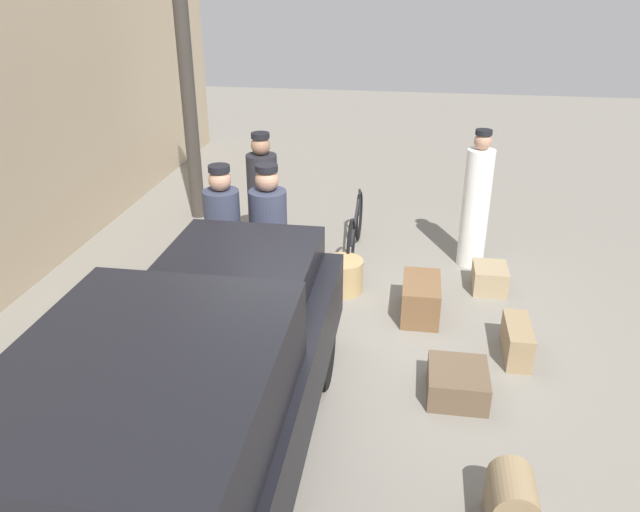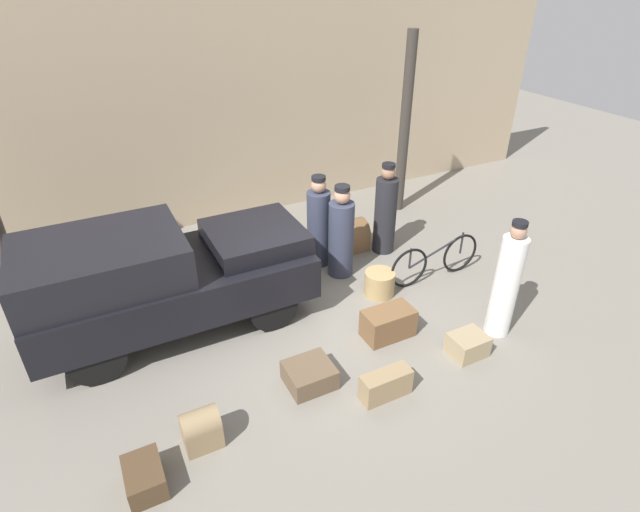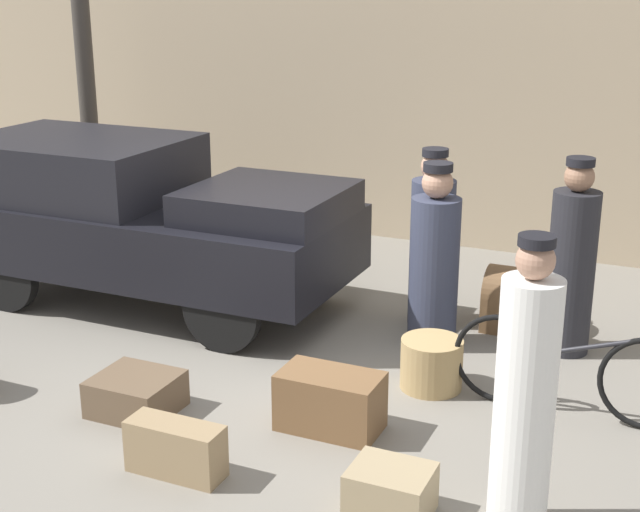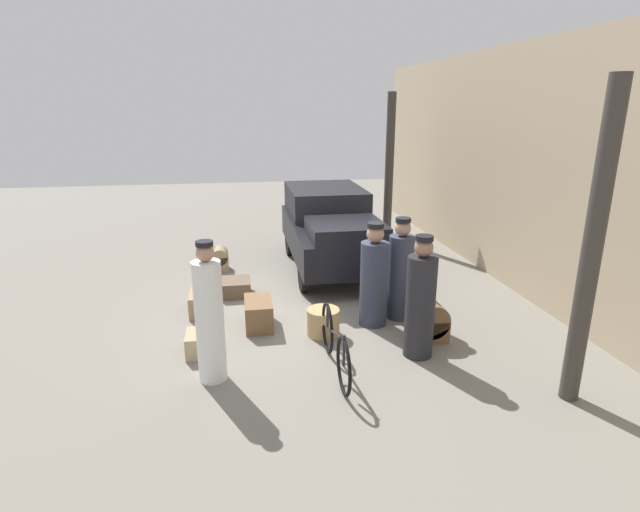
{
  "view_description": "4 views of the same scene",
  "coord_description": "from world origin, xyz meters",
  "px_view_note": "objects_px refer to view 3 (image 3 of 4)",
  "views": [
    {
      "loc": [
        -5.66,
        -0.71,
        3.72
      ],
      "look_at": [
        0.2,
        0.2,
        0.95
      ],
      "focal_mm": 35.0,
      "sensor_mm": 36.0,
      "label": 1
    },
    {
      "loc": [
        -2.76,
        -5.62,
        4.84
      ],
      "look_at": [
        0.2,
        0.2,
        0.95
      ],
      "focal_mm": 28.0,
      "sensor_mm": 36.0,
      "label": 2
    },
    {
      "loc": [
        3.13,
        -6.31,
        3.22
      ],
      "look_at": [
        0.2,
        0.2,
        0.95
      ],
      "focal_mm": 50.0,
      "sensor_mm": 36.0,
      "label": 3
    },
    {
      "loc": [
        8.18,
        -1.14,
        3.4
      ],
      "look_at": [
        0.2,
        0.2,
        0.95
      ],
      "focal_mm": 28.0,
      "sensor_mm": 36.0,
      "label": 4
    }
  ],
  "objects_px": {
    "wicker_basket": "(431,364)",
    "suitcase_small_leather": "(176,449)",
    "porter_standing_middle": "(434,265)",
    "bicycle": "(572,370)",
    "trunk_umber_medium": "(330,401)",
    "suitcase_tan_flat": "(136,394)",
    "suitcase_black_upright": "(390,492)",
    "porter_carrying_trunk": "(571,266)",
    "porter_lifting_near_truck": "(432,246)",
    "porter_with_bicycle": "(525,399)",
    "truck": "(140,214)",
    "trunk_wicker_pale": "(516,301)"
  },
  "relations": [
    {
      "from": "wicker_basket",
      "to": "suitcase_small_leather",
      "type": "relative_size",
      "value": 0.75
    },
    {
      "from": "porter_standing_middle",
      "to": "suitcase_small_leather",
      "type": "height_order",
      "value": "porter_standing_middle"
    },
    {
      "from": "bicycle",
      "to": "trunk_umber_medium",
      "type": "bearing_deg",
      "value": -149.49
    },
    {
      "from": "suitcase_tan_flat",
      "to": "trunk_umber_medium",
      "type": "relative_size",
      "value": 0.81
    },
    {
      "from": "porter_standing_middle",
      "to": "suitcase_black_upright",
      "type": "bearing_deg",
      "value": -77.92
    },
    {
      "from": "porter_carrying_trunk",
      "to": "suitcase_tan_flat",
      "type": "bearing_deg",
      "value": -137.89
    },
    {
      "from": "bicycle",
      "to": "porter_lifting_near_truck",
      "type": "xyz_separation_m",
      "value": [
        -1.55,
        1.4,
        0.39
      ]
    },
    {
      "from": "trunk_umber_medium",
      "to": "bicycle",
      "type": "bearing_deg",
      "value": 30.51
    },
    {
      "from": "wicker_basket",
      "to": "suitcase_small_leather",
      "type": "bearing_deg",
      "value": -120.77
    },
    {
      "from": "wicker_basket",
      "to": "bicycle",
      "type": "bearing_deg",
      "value": -1.84
    },
    {
      "from": "suitcase_black_upright",
      "to": "bicycle",
      "type": "bearing_deg",
      "value": 65.9
    },
    {
      "from": "porter_lifting_near_truck",
      "to": "suitcase_tan_flat",
      "type": "bearing_deg",
      "value": -119.06
    },
    {
      "from": "porter_with_bicycle",
      "to": "wicker_basket",
      "type": "bearing_deg",
      "value": 122.82
    },
    {
      "from": "suitcase_black_upright",
      "to": "trunk_umber_medium",
      "type": "relative_size",
      "value": 0.67
    },
    {
      "from": "truck",
      "to": "suitcase_tan_flat",
      "type": "xyz_separation_m",
      "value": [
        1.37,
        -2.08,
        -0.77
      ]
    },
    {
      "from": "porter_with_bicycle",
      "to": "suitcase_black_upright",
      "type": "distance_m",
      "value": 1.04
    },
    {
      "from": "porter_carrying_trunk",
      "to": "trunk_wicker_pale",
      "type": "distance_m",
      "value": 0.81
    },
    {
      "from": "porter_standing_middle",
      "to": "suitcase_small_leather",
      "type": "relative_size",
      "value": 2.5
    },
    {
      "from": "porter_carrying_trunk",
      "to": "trunk_umber_medium",
      "type": "height_order",
      "value": "porter_carrying_trunk"
    },
    {
      "from": "truck",
      "to": "porter_lifting_near_truck",
      "type": "xyz_separation_m",
      "value": [
        2.86,
        0.61,
        -0.15
      ]
    },
    {
      "from": "porter_standing_middle",
      "to": "suitcase_tan_flat",
      "type": "relative_size",
      "value": 2.75
    },
    {
      "from": "truck",
      "to": "bicycle",
      "type": "xyz_separation_m",
      "value": [
        4.41,
        -0.78,
        -0.54
      ]
    },
    {
      "from": "suitcase_small_leather",
      "to": "suitcase_black_upright",
      "type": "height_order",
      "value": "suitcase_small_leather"
    },
    {
      "from": "truck",
      "to": "porter_carrying_trunk",
      "type": "xyz_separation_m",
      "value": [
        4.17,
        0.46,
        -0.12
      ]
    },
    {
      "from": "truck",
      "to": "suitcase_small_leather",
      "type": "height_order",
      "value": "truck"
    },
    {
      "from": "trunk_wicker_pale",
      "to": "suitcase_black_upright",
      "type": "bearing_deg",
      "value": -90.61
    },
    {
      "from": "suitcase_small_leather",
      "to": "suitcase_tan_flat",
      "type": "distance_m",
      "value": 1.0
    },
    {
      "from": "truck",
      "to": "suitcase_black_upright",
      "type": "xyz_separation_m",
      "value": [
        3.62,
        -2.57,
        -0.76
      ]
    },
    {
      "from": "truck",
      "to": "bicycle",
      "type": "bearing_deg",
      "value": -10.07
    },
    {
      "from": "trunk_umber_medium",
      "to": "wicker_basket",
      "type": "bearing_deg",
      "value": 63.9
    },
    {
      "from": "trunk_wicker_pale",
      "to": "porter_with_bicycle",
      "type": "bearing_deg",
      "value": -77.44
    },
    {
      "from": "bicycle",
      "to": "porter_carrying_trunk",
      "type": "bearing_deg",
      "value": 100.92
    },
    {
      "from": "truck",
      "to": "porter_carrying_trunk",
      "type": "distance_m",
      "value": 4.2
    },
    {
      "from": "trunk_umber_medium",
      "to": "porter_carrying_trunk",
      "type": "bearing_deg",
      "value": 58.39
    },
    {
      "from": "porter_with_bicycle",
      "to": "suitcase_tan_flat",
      "type": "xyz_separation_m",
      "value": [
        -2.99,
        0.3,
        -0.71
      ]
    },
    {
      "from": "bicycle",
      "to": "suitcase_small_leather",
      "type": "distance_m",
      "value": 2.99
    },
    {
      "from": "porter_lifting_near_truck",
      "to": "suitcase_small_leather",
      "type": "height_order",
      "value": "porter_lifting_near_truck"
    },
    {
      "from": "suitcase_tan_flat",
      "to": "porter_lifting_near_truck",
      "type": "bearing_deg",
      "value": 60.94
    },
    {
      "from": "truck",
      "to": "bicycle",
      "type": "height_order",
      "value": "truck"
    },
    {
      "from": "porter_standing_middle",
      "to": "trunk_umber_medium",
      "type": "xyz_separation_m",
      "value": [
        -0.21,
        -1.83,
        -0.54
      ]
    },
    {
      "from": "bicycle",
      "to": "suitcase_tan_flat",
      "type": "height_order",
      "value": "bicycle"
    },
    {
      "from": "suitcase_small_leather",
      "to": "trunk_umber_medium",
      "type": "xyz_separation_m",
      "value": [
        0.7,
        1.0,
        0.03
      ]
    },
    {
      "from": "suitcase_small_leather",
      "to": "truck",
      "type": "bearing_deg",
      "value": 128.3
    },
    {
      "from": "porter_standing_middle",
      "to": "porter_lifting_near_truck",
      "type": "xyz_separation_m",
      "value": [
        -0.18,
        0.5,
        0.01
      ]
    },
    {
      "from": "wicker_basket",
      "to": "suitcase_small_leather",
      "type": "distance_m",
      "value": 2.28
    },
    {
      "from": "trunk_umber_medium",
      "to": "trunk_wicker_pale",
      "type": "height_order",
      "value": "trunk_wicker_pale"
    },
    {
      "from": "porter_with_bicycle",
      "to": "porter_standing_middle",
      "type": "bearing_deg",
      "value": 117.86
    },
    {
      "from": "truck",
      "to": "wicker_basket",
      "type": "bearing_deg",
      "value": -12.74
    },
    {
      "from": "porter_with_bicycle",
      "to": "trunk_umber_medium",
      "type": "relative_size",
      "value": 2.47
    },
    {
      "from": "porter_standing_middle",
      "to": "porter_with_bicycle",
      "type": "bearing_deg",
      "value": -62.14
    }
  ]
}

